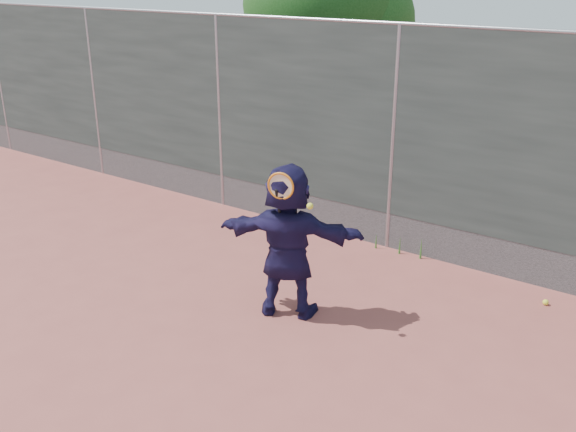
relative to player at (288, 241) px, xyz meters
The scene contains 7 objects.
ground 1.49m from the player, 86.35° to the right, with size 80.00×80.00×0.00m, color #9E4C42.
player is the anchor object (origin of this frame).
ball_ground 3.10m from the player, 38.18° to the left, with size 0.07×0.07×0.07m, color yellow.
fence 2.40m from the player, 88.08° to the left, with size 20.00×0.06×3.03m.
swing_action 0.69m from the player, 67.53° to the right, with size 0.52×0.13×0.51m.
tree_left 6.37m from the player, 117.40° to the left, with size 3.15×3.00×4.53m.
weed_clump 2.33m from the player, 80.32° to the left, with size 0.68×0.07×0.30m.
Camera 1 is at (3.60, -4.01, 3.63)m, focal length 40.00 mm.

